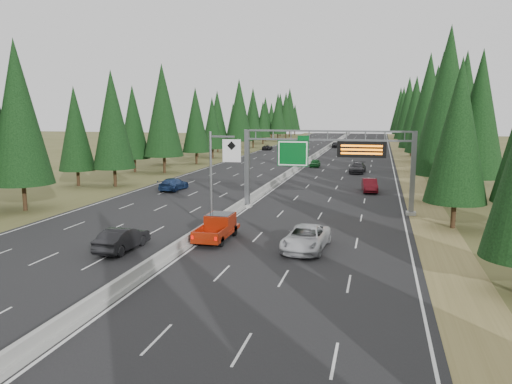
# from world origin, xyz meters

# --- Properties ---
(road) EXTENTS (32.00, 260.00, 0.08)m
(road) POSITION_xyz_m (0.00, 80.00, 0.04)
(road) COLOR black
(road) RESTS_ON ground
(shoulder_right) EXTENTS (3.60, 260.00, 0.06)m
(shoulder_right) POSITION_xyz_m (17.80, 80.00, 0.03)
(shoulder_right) COLOR olive
(shoulder_right) RESTS_ON ground
(shoulder_left) EXTENTS (3.60, 260.00, 0.06)m
(shoulder_left) POSITION_xyz_m (-17.80, 80.00, 0.03)
(shoulder_left) COLOR #4A4C23
(shoulder_left) RESTS_ON ground
(median_barrier) EXTENTS (0.70, 260.00, 0.85)m
(median_barrier) POSITION_xyz_m (0.00, 80.00, 0.41)
(median_barrier) COLOR gray
(median_barrier) RESTS_ON road
(sign_gantry) EXTENTS (16.75, 0.98, 7.80)m
(sign_gantry) POSITION_xyz_m (8.92, 34.88, 5.27)
(sign_gantry) COLOR slate
(sign_gantry) RESTS_ON road
(hov_sign_pole) EXTENTS (2.80, 0.50, 8.00)m
(hov_sign_pole) POSITION_xyz_m (0.58, 24.97, 4.72)
(hov_sign_pole) COLOR slate
(hov_sign_pole) RESTS_ON road
(tree_row_right) EXTENTS (11.88, 243.67, 18.91)m
(tree_row_right) POSITION_xyz_m (21.81, 81.69, 9.56)
(tree_row_right) COLOR black
(tree_row_right) RESTS_ON ground
(tree_row_left) EXTENTS (11.72, 239.63, 19.00)m
(tree_row_left) POSITION_xyz_m (-22.02, 65.16, 9.35)
(tree_row_left) COLOR black
(tree_row_left) RESTS_ON ground
(silver_minivan) EXTENTS (3.13, 6.09, 1.64)m
(silver_minivan) POSITION_xyz_m (8.37, 20.87, 0.90)
(silver_minivan) COLOR silver
(silver_minivan) RESTS_ON road
(red_pickup) EXTENTS (2.03, 5.68, 1.85)m
(red_pickup) POSITION_xyz_m (1.50, 22.29, 1.10)
(red_pickup) COLOR black
(red_pickup) RESTS_ON road
(car_ahead_green) EXTENTS (1.63, 4.02, 1.37)m
(car_ahead_green) POSITION_xyz_m (2.31, 73.36, 0.76)
(car_ahead_green) COLOR #12511E
(car_ahead_green) RESTS_ON road
(car_ahead_dkred) EXTENTS (2.13, 4.92, 1.57)m
(car_ahead_dkred) POSITION_xyz_m (12.13, 47.90, 0.87)
(car_ahead_dkred) COLOR #5F0D15
(car_ahead_dkred) RESTS_ON road
(car_ahead_dkgrey) EXTENTS (2.58, 5.65, 1.60)m
(car_ahead_dkgrey) POSITION_xyz_m (9.88, 66.48, 0.88)
(car_ahead_dkgrey) COLOR black
(car_ahead_dkgrey) RESTS_ON road
(car_ahead_white) EXTENTS (2.33, 4.86, 1.34)m
(car_ahead_white) POSITION_xyz_m (8.54, 116.62, 0.75)
(car_ahead_white) COLOR silver
(car_ahead_white) RESTS_ON road
(car_ahead_far) EXTENTS (2.16, 4.57, 1.51)m
(car_ahead_far) POSITION_xyz_m (1.50, 121.70, 0.83)
(car_ahead_far) COLOR black
(car_ahead_far) RESTS_ON road
(car_onc_near) EXTENTS (1.95, 5.00, 1.62)m
(car_onc_near) POSITION_xyz_m (-4.00, 17.61, 0.89)
(car_onc_near) COLOR black
(car_onc_near) RESTS_ON road
(car_onc_blue) EXTENTS (2.37, 5.29, 1.51)m
(car_onc_blue) POSITION_xyz_m (-11.23, 43.36, 0.83)
(car_onc_blue) COLOR navy
(car_onc_blue) RESTS_ON road
(car_onc_white) EXTENTS (1.67, 4.00, 1.36)m
(car_onc_white) POSITION_xyz_m (-1.50, 82.00, 0.76)
(car_onc_white) COLOR #B4B4B4
(car_onc_white) RESTS_ON road
(car_onc_far) EXTENTS (2.39, 4.72, 1.28)m
(car_onc_far) POSITION_xyz_m (-14.28, 109.40, 0.72)
(car_onc_far) COLOR black
(car_onc_far) RESTS_ON road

